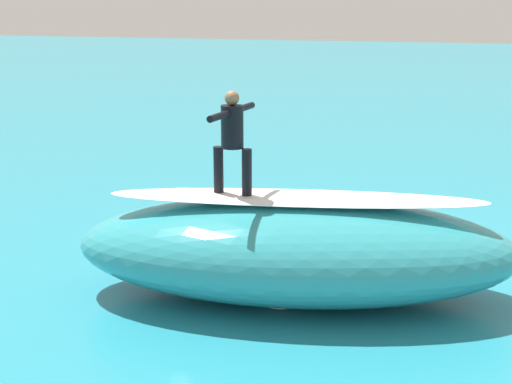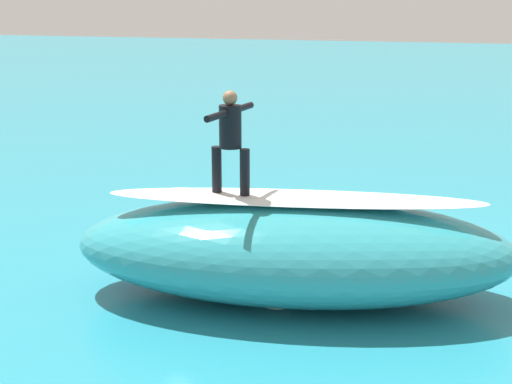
{
  "view_description": "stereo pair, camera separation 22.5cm",
  "coord_description": "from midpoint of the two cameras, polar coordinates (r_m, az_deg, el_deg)",
  "views": [
    {
      "loc": [
        -1.56,
        13.07,
        4.54
      ],
      "look_at": [
        1.63,
        1.08,
        1.22
      ],
      "focal_mm": 52.37,
      "sensor_mm": 36.0,
      "label": 1
    },
    {
      "loc": [
        -1.78,
        13.01,
        4.54
      ],
      "look_at": [
        1.63,
        1.08,
        1.22
      ],
      "focal_mm": 52.37,
      "sensor_mm": 36.0,
      "label": 2
    }
  ],
  "objects": [
    {
      "name": "ground_plane",
      "position": [
        13.91,
        7.22,
        -4.19
      ],
      "size": [
        120.0,
        120.0,
        0.0
      ],
      "primitive_type": "plane",
      "color": "teal"
    },
    {
      "name": "surfer_paddling",
      "position": [
        14.55,
        1.25,
        -2.36
      ],
      "size": [
        1.48,
        1.22,
        0.31
      ],
      "rotation": [
        0.0,
        0.0,
        -0.66
      ],
      "color": "black",
      "rests_on": "surfboard_paddling"
    },
    {
      "name": "surfboard_paddling",
      "position": [
        14.7,
        0.92,
        -2.86
      ],
      "size": [
        2.22,
        1.9,
        0.07
      ],
      "primitive_type": "ellipsoid",
      "rotation": [
        0.0,
        0.0,
        -0.66
      ],
      "color": "#E0563D",
      "rests_on": "ground_plane"
    },
    {
      "name": "wave_crest",
      "position": [
        11.37,
        2.5,
        -4.39
      ],
      "size": [
        7.05,
        3.84,
        1.54
      ],
      "primitive_type": "ellipsoid",
      "rotation": [
        0.0,
        0.0,
        0.16
      ],
      "color": "teal",
      "rests_on": "ground_plane"
    },
    {
      "name": "foam_patch_mid",
      "position": [
        11.55,
        1.53,
        -7.91
      ],
      "size": [
        0.77,
        1.05,
        0.09
      ],
      "primitive_type": "ellipsoid",
      "rotation": [
        0.0,
        0.0,
        1.58
      ],
      "color": "white",
      "rests_on": "ground_plane"
    },
    {
      "name": "wave_foam_lip",
      "position": [
        11.13,
        2.54,
        -0.46
      ],
      "size": [
        5.77,
        1.87,
        0.08
      ],
      "primitive_type": "ellipsoid",
      "rotation": [
        0.0,
        0.0,
        0.16
      ],
      "color": "white",
      "rests_on": "wave_crest"
    },
    {
      "name": "surfer_riding",
      "position": [
        11.01,
        -2.41,
        4.41
      ],
      "size": [
        0.61,
        1.46,
        1.55
      ],
      "rotation": [
        0.0,
        0.0,
        -0.14
      ],
      "color": "black",
      "rests_on": "surfboard_riding"
    },
    {
      "name": "surfboard_riding",
      "position": [
        11.22,
        -2.36,
        -0.32
      ],
      "size": [
        2.2,
        0.77,
        0.08
      ],
      "primitive_type": "ellipsoid",
      "rotation": [
        0.0,
        0.0,
        -0.14
      ],
      "color": "silver",
      "rests_on": "wave_crest"
    }
  ]
}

